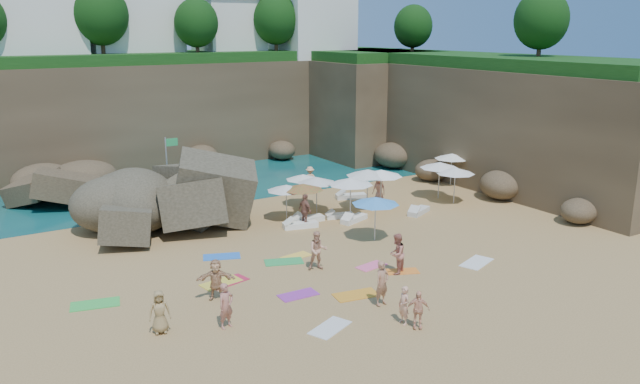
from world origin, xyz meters
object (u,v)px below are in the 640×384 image
person_stand_5 (234,192)px  person_stand_6 (404,305)px  person_stand_0 (226,306)px  person_stand_2 (310,178)px  flag_pole (169,161)px  rock_outcrop (181,220)px  parasol_1 (303,177)px  lounger_0 (300,225)px  parasol_2 (351,181)px  person_stand_1 (397,254)px  person_stand_3 (305,210)px  parasol_0 (286,188)px  person_stand_4 (379,189)px

person_stand_5 → person_stand_6: size_ratio=1.27×
person_stand_0 → person_stand_2: bearing=34.0°
flag_pole → person_stand_5: 4.59m
rock_outcrop → parasol_1: (7.42, -1.25, 1.85)m
lounger_0 → person_stand_6: 12.30m
person_stand_0 → person_stand_6: person_stand_0 is taller
flag_pole → parasol_2: bearing=-49.3°
rock_outcrop → person_stand_6: bearing=-81.2°
person_stand_0 → person_stand_1: person_stand_1 is taller
parasol_2 → person_stand_0: (-11.48, -8.77, -1.36)m
parasol_1 → person_stand_3: bearing=-118.6°
flag_pole → parasol_0: flag_pole is taller
flag_pole → parasol_0: 8.45m
rock_outcrop → person_stand_5: size_ratio=4.77×
rock_outcrop → parasol_1: 7.75m
person_stand_4 → person_stand_1: bearing=-63.3°
person_stand_1 → lounger_0: bearing=-118.8°
parasol_2 → person_stand_5: size_ratio=1.37×
parasol_0 → person_stand_0: (-8.22, -10.42, -1.06)m
person_stand_2 → person_stand_5: bearing=31.7°
lounger_0 → person_stand_1: person_stand_1 is taller
flag_pole → person_stand_3: flag_pole is taller
person_stand_3 → person_stand_6: 12.36m
person_stand_5 → person_stand_4: bearing=-45.9°
parasol_1 → parasol_2: parasol_2 is taller
lounger_0 → person_stand_0: person_stand_0 is taller
parasol_1 → person_stand_5: (-3.69, 2.10, -0.91)m
lounger_0 → person_stand_1: 8.05m
parasol_2 → lounger_0: (-3.27, 0.08, -2.07)m
rock_outcrop → person_stand_4: (11.95, -2.96, 0.84)m
parasol_1 → person_stand_3: (-1.97, -3.60, -0.91)m
person_stand_0 → person_stand_1: size_ratio=0.93×
lounger_0 → person_stand_2: bearing=69.3°
parasol_2 → person_stand_4: bearing=29.2°
flag_pole → parasol_2: flag_pole is taller
parasol_0 → person_stand_5: size_ratio=1.18×
parasol_2 → person_stand_1: 8.55m
rock_outcrop → parasol_2: size_ratio=3.49×
flag_pole → parasol_1: 8.45m
person_stand_0 → rock_outcrop: bearing=60.8°
person_stand_5 → person_stand_1: bearing=-103.8°
person_stand_0 → person_stand_2: person_stand_0 is taller
rock_outcrop → person_stand_2: 10.05m
rock_outcrop → lounger_0: 7.07m
parasol_1 → flag_pole: bearing=142.1°
person_stand_1 → parasol_0: bearing=-119.2°
person_stand_5 → person_stand_6: (-1.11, -17.74, -0.20)m
person_stand_1 → person_stand_5: 13.82m
rock_outcrop → flag_pole: flag_pole is taller
person_stand_1 → person_stand_3: 8.01m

